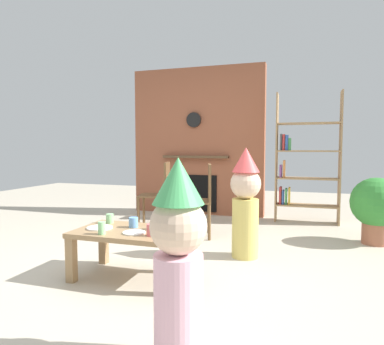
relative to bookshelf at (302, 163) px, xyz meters
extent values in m
plane|color=#BCB29E|center=(-1.21, -2.40, -0.87)|extent=(12.00, 12.00, 0.00)
cube|color=#935138|center=(-1.66, 0.20, 0.33)|extent=(2.20, 0.18, 2.40)
cube|color=black|center=(-1.66, 0.10, -0.52)|extent=(0.70, 0.02, 0.60)
cube|color=brown|center=(-1.66, 0.06, 0.08)|extent=(1.10, 0.10, 0.04)
cylinder|color=black|center=(-1.69, 0.08, 0.68)|extent=(0.24, 0.04, 0.24)
cube|color=#9E7A51|center=(-0.36, 0.00, 0.08)|extent=(0.02, 0.28, 1.90)
cube|color=#9E7A51|center=(0.52, 0.00, 0.08)|extent=(0.02, 0.28, 1.90)
cube|color=#9E7A51|center=(0.08, 0.00, -0.62)|extent=(0.86, 0.28, 0.02)
cube|color=#9E7A51|center=(0.08, 0.00, -0.22)|extent=(0.86, 0.28, 0.02)
cube|color=#9E7A51|center=(0.08, 0.00, 0.18)|extent=(0.86, 0.28, 0.02)
cube|color=#9E7A51|center=(0.08, 0.00, 0.58)|extent=(0.86, 0.28, 0.02)
cube|color=#B23333|center=(-0.30, 0.00, -0.49)|extent=(0.03, 0.20, 0.25)
cube|color=#3359A5|center=(-0.26, 0.00, -0.51)|extent=(0.03, 0.20, 0.20)
cube|color=#3F8C4C|center=(-0.21, 0.00, -0.50)|extent=(0.03, 0.20, 0.23)
cube|color=gold|center=(-0.17, 0.00, -0.49)|extent=(0.03, 0.20, 0.25)
cube|color=#8C4C99|center=(-0.30, 0.00, -0.12)|extent=(0.03, 0.20, 0.18)
cube|color=#D87F3F|center=(-0.25, 0.00, -0.09)|extent=(0.03, 0.20, 0.25)
cube|color=#4C4C51|center=(-0.30, 0.00, 0.31)|extent=(0.02, 0.20, 0.24)
cube|color=#B23333|center=(-0.26, 0.00, 0.30)|extent=(0.03, 0.20, 0.24)
cube|color=#3359A5|center=(-0.22, 0.00, 0.30)|extent=(0.04, 0.20, 0.23)
cube|color=#3F8C4C|center=(-0.18, 0.00, 0.28)|extent=(0.03, 0.20, 0.18)
cube|color=#9E7A51|center=(-1.36, -2.74, -0.48)|extent=(0.93, 0.57, 0.04)
cube|color=#9E7A51|center=(-1.78, -2.99, -0.69)|extent=(0.07, 0.07, 0.37)
cube|color=#9E7A51|center=(-0.94, -2.99, -0.69)|extent=(0.07, 0.07, 0.37)
cube|color=#9E7A51|center=(-1.78, -2.50, -0.69)|extent=(0.07, 0.07, 0.37)
cube|color=#9E7A51|center=(-0.94, -2.50, -0.69)|extent=(0.07, 0.07, 0.37)
cylinder|color=#8CD18C|center=(-1.67, -2.57, -0.42)|extent=(0.07, 0.07, 0.09)
cylinder|color=#E5666B|center=(-1.11, -2.87, -0.42)|extent=(0.07, 0.07, 0.09)
cylinder|color=#8CD18C|center=(-1.51, -2.95, -0.41)|extent=(0.06, 0.06, 0.10)
cylinder|color=#8CD18C|center=(-1.14, -2.66, -0.41)|extent=(0.07, 0.07, 0.10)
cylinder|color=#669EE0|center=(-1.38, -2.65, -0.42)|extent=(0.08, 0.08, 0.09)
cylinder|color=white|center=(-1.28, -2.84, -0.46)|extent=(0.18, 0.18, 0.01)
cylinder|color=white|center=(-1.64, -2.78, -0.46)|extent=(0.22, 0.22, 0.01)
cone|color=pink|center=(-1.02, -2.77, -0.42)|extent=(0.10, 0.10, 0.08)
cylinder|color=#EAB2C6|center=(-0.58, -3.72, -0.59)|extent=(0.25, 0.25, 0.57)
sphere|color=beige|center=(-0.58, -3.72, -0.16)|extent=(0.29, 0.29, 0.29)
cone|color=#4CB766|center=(-0.58, -3.72, 0.07)|extent=(0.26, 0.26, 0.23)
cylinder|color=#E0CC66|center=(-0.53, -1.90, -0.58)|extent=(0.26, 0.26, 0.59)
sphere|color=beige|center=(-0.53, -1.90, -0.13)|extent=(0.31, 0.31, 0.31)
cone|color=#EA4C4C|center=(-0.53, -1.90, 0.11)|extent=(0.28, 0.28, 0.24)
cube|color=brown|center=(-1.95, -0.95, -0.43)|extent=(0.48, 0.48, 0.02)
cube|color=brown|center=(-1.77, -0.91, -0.20)|extent=(0.13, 0.40, 0.45)
cylinder|color=brown|center=(-2.16, -0.82, -0.66)|extent=(0.04, 0.04, 0.43)
cylinder|color=brown|center=(-2.08, -1.17, -0.66)|extent=(0.04, 0.04, 0.43)
cylinder|color=brown|center=(-1.81, -0.74, -0.66)|extent=(0.04, 0.04, 0.43)
cylinder|color=brown|center=(-1.73, -1.08, -0.66)|extent=(0.04, 0.04, 0.43)
cube|color=brown|center=(-1.25, -1.28, -0.43)|extent=(0.50, 0.50, 0.02)
cube|color=brown|center=(-1.07, -1.23, -0.20)|extent=(0.14, 0.39, 0.45)
cylinder|color=brown|center=(-1.48, -1.16, -0.66)|extent=(0.04, 0.04, 0.43)
cylinder|color=brown|center=(-1.38, -1.50, -0.66)|extent=(0.04, 0.04, 0.43)
cylinder|color=brown|center=(-1.13, -1.06, -0.66)|extent=(0.04, 0.04, 0.43)
cylinder|color=brown|center=(-1.03, -1.40, -0.66)|extent=(0.04, 0.04, 0.43)
cylinder|color=#9E5B42|center=(0.82, -0.97, -0.75)|extent=(0.29, 0.29, 0.24)
sphere|color=#328433|center=(0.82, -0.97, -0.39)|extent=(0.57, 0.57, 0.57)
camera|label=1|loc=(0.01, -5.33, 0.23)|focal=32.46mm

